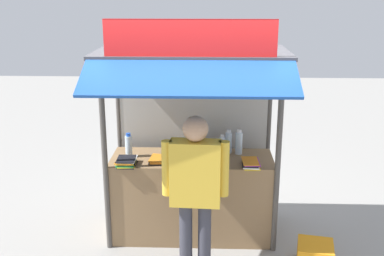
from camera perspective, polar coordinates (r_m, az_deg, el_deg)
ground_plane at (r=5.67m, az=0.00°, el=-12.67°), size 20.00×20.00×0.00m
stall_counter at (r=5.45m, az=0.00°, el=-8.32°), size 1.82×0.68×0.95m
stall_structure at (r=5.22m, az=0.05°, el=2.79°), size 2.02×1.59×2.51m
water_bottle_rear_center at (r=5.31m, az=-7.73°, el=-2.16°), size 0.08×0.08×0.28m
water_bottle_far_left at (r=5.40m, az=4.48°, el=-1.73°), size 0.08×0.08×0.27m
water_bottle_back_right at (r=5.38m, az=5.73°, el=-1.79°), size 0.08×0.08×0.29m
water_bottle_front_right at (r=5.39m, az=1.09°, el=-1.56°), size 0.09×0.09×0.31m
water_bottle_far_right at (r=5.35m, az=3.70°, el=-2.11°), size 0.07×0.07×0.23m
water_bottle_front_left at (r=5.32m, az=-0.28°, el=-2.20°), size 0.06×0.06×0.23m
magazine_stack_mid_left at (r=5.17m, az=-3.79°, el=-3.87°), size 0.26×0.28×0.04m
magazine_stack_center at (r=5.07m, az=7.18°, el=-4.29°), size 0.20×0.29×0.06m
magazine_stack_right at (r=5.09m, az=-7.99°, el=-4.08°), size 0.22×0.28×0.08m
magazine_stack_mid_right at (r=5.14m, az=1.35°, el=-3.75°), size 0.22×0.31×0.07m
banana_bunch_rightmost at (r=4.65m, az=-6.67°, el=4.93°), size 0.08×0.08×0.25m
banana_bunch_leftmost at (r=4.61m, az=7.84°, el=5.07°), size 0.10×0.10×0.23m
banana_bunch_inner_left at (r=4.60m, az=-1.30°, el=4.94°), size 0.12×0.12×0.27m
vendor_person at (r=4.45m, az=0.40°, el=-6.82°), size 0.63×0.24×1.67m
plastic_crate at (r=5.18m, az=14.76°, el=-14.75°), size 0.42×0.42×0.25m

